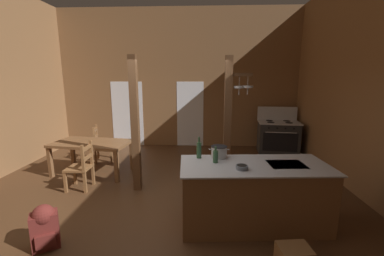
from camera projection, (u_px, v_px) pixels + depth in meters
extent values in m
cube|color=#4C301C|center=(156.00, 212.00, 4.24)|extent=(8.15, 8.88, 0.10)
cube|color=brown|center=(179.00, 79.00, 7.83)|extent=(8.15, 0.14, 4.24)
cube|color=white|center=(128.00, 114.00, 8.06)|extent=(1.00, 0.01, 2.05)
cube|color=white|center=(190.00, 114.00, 7.97)|extent=(0.84, 0.01, 2.05)
cube|color=brown|center=(253.00, 195.00, 3.75)|extent=(2.16, 1.04, 0.92)
cube|color=#B7BABF|center=(255.00, 165.00, 3.66)|extent=(2.22, 1.11, 0.02)
cube|color=black|center=(287.00, 164.00, 3.66)|extent=(0.55, 0.44, 0.00)
cube|color=black|center=(245.00, 205.00, 4.25)|extent=(1.99, 0.18, 0.10)
cube|color=#2D2D2D|center=(278.00, 138.00, 7.28)|extent=(1.17, 0.87, 0.90)
cube|color=black|center=(280.00, 142.00, 6.92)|extent=(0.93, 0.11, 0.52)
cylinder|color=#B7BABF|center=(281.00, 133.00, 6.83)|extent=(0.82, 0.11, 0.02)
cube|color=#B7BABF|center=(279.00, 122.00, 7.19)|extent=(1.22, 0.92, 0.03)
cube|color=#B7BABF|center=(277.00, 113.00, 7.50)|extent=(1.14, 0.16, 0.40)
cylinder|color=black|center=(289.00, 123.00, 7.00)|extent=(0.22, 0.22, 0.01)
cylinder|color=black|center=(271.00, 122.00, 7.07)|extent=(0.22, 0.22, 0.01)
cylinder|color=black|center=(287.00, 121.00, 7.30)|extent=(0.22, 0.22, 0.01)
cylinder|color=black|center=(269.00, 120.00, 7.37)|extent=(0.22, 0.22, 0.01)
cylinder|color=black|center=(294.00, 129.00, 6.77)|extent=(0.05, 0.03, 0.04)
cylinder|color=black|center=(286.00, 128.00, 6.80)|extent=(0.05, 0.03, 0.04)
cylinder|color=black|center=(277.00, 128.00, 6.84)|extent=(0.05, 0.03, 0.04)
cylinder|color=black|center=(269.00, 128.00, 6.87)|extent=(0.05, 0.03, 0.04)
cube|color=brown|center=(227.00, 124.00, 4.89)|extent=(0.14, 0.14, 2.59)
cube|color=brown|center=(239.00, 75.00, 4.69)|extent=(0.51, 0.08, 0.06)
cylinder|color=#B7BABF|center=(239.00, 80.00, 4.71)|extent=(0.01, 0.01, 0.21)
cylinder|color=#B7BABF|center=(239.00, 87.00, 4.74)|extent=(0.20, 0.20, 0.04)
cylinder|color=#B7BABF|center=(239.00, 91.00, 4.75)|extent=(0.02, 0.02, 0.14)
cylinder|color=#B7BABF|center=(248.00, 80.00, 4.70)|extent=(0.01, 0.01, 0.20)
cylinder|color=#B7BABF|center=(248.00, 87.00, 4.73)|extent=(0.21, 0.21, 0.04)
cylinder|color=#B7BABF|center=(247.00, 91.00, 4.74)|extent=(0.02, 0.02, 0.14)
cube|color=brown|center=(135.00, 125.00, 4.74)|extent=(0.14, 0.14, 2.59)
cube|color=brown|center=(295.00, 249.00, 2.84)|extent=(0.39, 0.32, 0.04)
cube|color=brown|center=(91.00, 143.00, 5.70)|extent=(1.81, 1.12, 0.06)
cube|color=brown|center=(73.00, 152.00, 6.29)|extent=(0.09, 0.09, 0.68)
cube|color=brown|center=(132.00, 156.00, 6.01)|extent=(0.09, 0.09, 0.68)
cube|color=brown|center=(50.00, 162.00, 5.54)|extent=(0.09, 0.09, 0.68)
cube|color=brown|center=(117.00, 167.00, 5.25)|extent=(0.09, 0.09, 0.68)
cube|color=brown|center=(79.00, 168.00, 4.94)|extent=(0.45, 0.45, 0.04)
cube|color=brown|center=(65.00, 183.00, 4.80)|extent=(0.05, 0.05, 0.41)
cube|color=brown|center=(75.00, 175.00, 5.17)|extent=(0.05, 0.05, 0.41)
cube|color=brown|center=(84.00, 169.00, 4.74)|extent=(0.05, 0.05, 0.95)
cube|color=brown|center=(92.00, 163.00, 5.11)|extent=(0.05, 0.05, 0.95)
cube|color=brown|center=(87.00, 148.00, 4.85)|extent=(0.04, 0.38, 0.07)
cube|color=brown|center=(87.00, 157.00, 4.89)|extent=(0.04, 0.38, 0.07)
cube|color=brown|center=(104.00, 145.00, 6.61)|extent=(0.54, 0.54, 0.04)
cube|color=brown|center=(113.00, 151.00, 6.87)|extent=(0.06, 0.06, 0.41)
cube|color=brown|center=(111.00, 155.00, 6.51)|extent=(0.06, 0.06, 0.41)
cube|color=brown|center=(97.00, 142.00, 6.74)|extent=(0.06, 0.06, 0.95)
cube|color=brown|center=(95.00, 146.00, 6.38)|extent=(0.06, 0.06, 0.95)
cube|color=brown|center=(95.00, 130.00, 6.49)|extent=(0.13, 0.38, 0.07)
cube|color=brown|center=(96.00, 137.00, 6.53)|extent=(0.13, 0.38, 0.07)
cube|color=maroon|center=(45.00, 230.00, 3.24)|extent=(0.39, 0.35, 0.48)
cube|color=maroon|center=(45.00, 241.00, 3.15)|extent=(0.22, 0.16, 0.17)
cylinder|color=black|center=(54.00, 224.00, 3.40)|extent=(0.05, 0.05, 0.38)
cylinder|color=black|center=(37.00, 227.00, 3.31)|extent=(0.05, 0.05, 0.38)
sphere|color=maroon|center=(43.00, 215.00, 3.20)|extent=(0.37, 0.37, 0.27)
cylinder|color=#B7BABF|center=(219.00, 152.00, 3.95)|extent=(0.25, 0.25, 0.18)
cylinder|color=black|center=(219.00, 146.00, 3.93)|extent=(0.26, 0.26, 0.01)
cylinder|color=#B7BABF|center=(210.00, 149.00, 3.95)|extent=(0.05, 0.02, 0.02)
cylinder|color=#B7BABF|center=(228.00, 149.00, 3.93)|extent=(0.05, 0.02, 0.02)
cylinder|color=slate|center=(242.00, 167.00, 3.45)|extent=(0.17, 0.17, 0.06)
cylinder|color=black|center=(242.00, 165.00, 3.45)|extent=(0.14, 0.14, 0.00)
cylinder|color=#2D5638|center=(199.00, 150.00, 3.92)|extent=(0.08, 0.08, 0.25)
cylinder|color=#2D5638|center=(199.00, 140.00, 3.89)|extent=(0.03, 0.03, 0.09)
cylinder|color=#2D5638|center=(216.00, 157.00, 3.72)|extent=(0.08, 0.08, 0.18)
cylinder|color=#2D5638|center=(216.00, 149.00, 3.69)|extent=(0.03, 0.03, 0.06)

